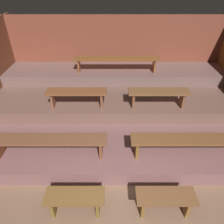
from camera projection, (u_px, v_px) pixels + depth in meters
ground at (117, 138)px, 4.94m from camera, size 7.07×5.84×0.08m
wall_back at (116, 54)px, 6.40m from camera, size 7.07×0.06×2.25m
platform_lower at (117, 117)px, 5.32m from camera, size 6.27×3.87×0.30m
platform_middle at (116, 93)px, 5.75m from camera, size 6.27×2.44×0.30m
platform_upper at (116, 74)px, 6.13m from camera, size 6.27×1.12×0.30m
bench_floor_left at (75, 199)px, 3.23m from camera, size 0.92×0.33×0.41m
bench_floor_right at (165, 199)px, 3.23m from camera, size 0.92×0.33×0.41m
bench_lower_left at (48, 141)px, 3.84m from camera, size 2.15×0.33×0.41m
bench_lower_right at (189, 141)px, 3.85m from camera, size 2.15×0.33×0.41m
bench_middle_left at (76, 94)px, 4.75m from camera, size 1.37×0.33×0.41m
bench_middle_right at (158, 94)px, 4.75m from camera, size 1.37×0.33×0.41m
bench_upper_center at (116, 60)px, 5.69m from camera, size 2.32×0.33×0.41m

